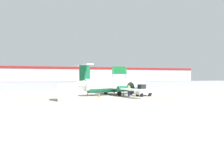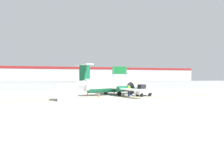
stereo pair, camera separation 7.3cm
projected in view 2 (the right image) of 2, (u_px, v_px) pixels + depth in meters
The scene contains 21 objects.
ground_plane at pixel (117, 98), 28.55m from camera, with size 140.00×140.00×0.01m.
perimeter_fence at pixel (94, 86), 43.85m from camera, with size 98.00×0.10×2.10m.
parking_lot_strip at pixel (86, 88), 54.92m from camera, with size 98.00×17.00×0.12m.
background_building at pixel (78, 76), 72.53m from camera, with size 91.00×8.10×6.50m.
commuter_airplane at pixel (115, 85), 33.34m from camera, with size 13.50×15.92×4.92m.
baggage_tug at pixel (143, 91), 31.00m from camera, with size 2.49×1.72×1.88m.
ground_crew_worker at pixel (129, 90), 30.85m from camera, with size 0.51×0.47×1.70m.
cargo_container at pixel (67, 92), 25.40m from camera, with size 2.47×2.09×2.20m.
traffic_cone_near_left at pixel (99, 95), 29.85m from camera, with size 0.36×0.36×0.64m.
traffic_cone_near_right at pixel (87, 94), 31.20m from camera, with size 0.36×0.36×0.64m.
traffic_cone_far_left at pixel (123, 94), 31.76m from camera, with size 0.36×0.36×0.64m.
traffic_cone_far_right at pixel (129, 92), 36.33m from camera, with size 0.36×0.36×0.64m.
parked_car_0 at pixel (28, 86), 49.02m from camera, with size 4.24×2.08×1.58m.
parked_car_1 at pixel (43, 86), 47.66m from camera, with size 4.38×2.41×1.58m.
parked_car_2 at pixel (59, 85), 51.62m from camera, with size 4.21×2.03×1.58m.
parked_car_3 at pixel (79, 85), 51.68m from camera, with size 4.27×2.16×1.58m.
parked_car_4 at pixel (98, 85), 51.77m from camera, with size 4.29×2.19×1.58m.
parked_car_5 at pixel (112, 85), 53.78m from camera, with size 4.37×2.38×1.58m.
parked_car_6 at pixel (127, 85), 52.95m from camera, with size 4.24×2.07×1.58m.
parked_car_7 at pixel (134, 84), 58.13m from camera, with size 4.33×2.28×1.58m.
highway_sign at pixel (120, 72), 47.43m from camera, with size 3.60×0.14×5.50m.
Camera 2 is at (-8.66, -25.12, 3.00)m, focal length 32.00 mm.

